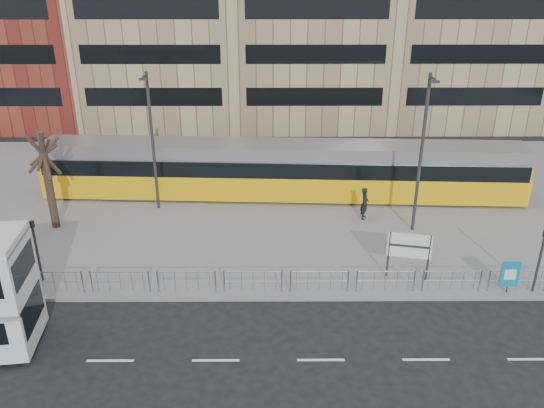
{
  "coord_description": "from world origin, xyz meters",
  "views": [
    {
      "loc": [
        0.05,
        -20.05,
        13.47
      ],
      "look_at": [
        0.19,
        6.0,
        2.12
      ],
      "focal_mm": 35.0,
      "sensor_mm": 36.0,
      "label": 1
    }
  ],
  "objects_px": {
    "station_sign": "(409,248)",
    "traffic_light_east": "(541,253)",
    "traffic_light_west": "(35,243)",
    "ad_panel": "(510,275)",
    "lamp_post_west": "(152,137)",
    "pedestrian": "(365,203)",
    "lamp_post_east": "(422,149)",
    "bare_tree": "(38,127)",
    "tram": "(282,170)"
  },
  "relations": [
    {
      "from": "bare_tree",
      "to": "station_sign",
      "type": "bearing_deg",
      "value": -16.85
    },
    {
      "from": "station_sign",
      "to": "lamp_post_west",
      "type": "bearing_deg",
      "value": 160.24
    },
    {
      "from": "tram",
      "to": "station_sign",
      "type": "relative_size",
      "value": 13.09
    },
    {
      "from": "station_sign",
      "to": "traffic_light_west",
      "type": "xyz_separation_m",
      "value": [
        -17.24,
        -0.12,
        0.36
      ]
    },
    {
      "from": "station_sign",
      "to": "traffic_light_east",
      "type": "xyz_separation_m",
      "value": [
        5.53,
        -1.17,
        0.36
      ]
    },
    {
      "from": "station_sign",
      "to": "traffic_light_west",
      "type": "relative_size",
      "value": 0.75
    },
    {
      "from": "tram",
      "to": "ad_panel",
      "type": "bearing_deg",
      "value": -45.95
    },
    {
      "from": "tram",
      "to": "ad_panel",
      "type": "relative_size",
      "value": 19.33
    },
    {
      "from": "pedestrian",
      "to": "traffic_light_east",
      "type": "relative_size",
      "value": 0.62
    },
    {
      "from": "pedestrian",
      "to": "lamp_post_east",
      "type": "distance_m",
      "value": 4.82
    },
    {
      "from": "traffic_light_west",
      "to": "traffic_light_east",
      "type": "relative_size",
      "value": 1.0
    },
    {
      "from": "traffic_light_east",
      "to": "traffic_light_west",
      "type": "bearing_deg",
      "value": 166.28
    },
    {
      "from": "station_sign",
      "to": "ad_panel",
      "type": "relative_size",
      "value": 1.48
    },
    {
      "from": "traffic_light_west",
      "to": "lamp_post_east",
      "type": "relative_size",
      "value": 0.35
    },
    {
      "from": "traffic_light_east",
      "to": "ad_panel",
      "type": "bearing_deg",
      "value": 173.59
    },
    {
      "from": "ad_panel",
      "to": "lamp_post_west",
      "type": "distance_m",
      "value": 20.39
    },
    {
      "from": "tram",
      "to": "traffic_light_east",
      "type": "bearing_deg",
      "value": -42.36
    },
    {
      "from": "station_sign",
      "to": "pedestrian",
      "type": "bearing_deg",
      "value": 109.76
    },
    {
      "from": "traffic_light_east",
      "to": "pedestrian",
      "type": "bearing_deg",
      "value": 118.21
    },
    {
      "from": "ad_panel",
      "to": "bare_tree",
      "type": "height_order",
      "value": "bare_tree"
    },
    {
      "from": "station_sign",
      "to": "pedestrian",
      "type": "relative_size",
      "value": 1.21
    },
    {
      "from": "traffic_light_west",
      "to": "bare_tree",
      "type": "distance_m",
      "value": 7.15
    },
    {
      "from": "lamp_post_west",
      "to": "tram",
      "type": "bearing_deg",
      "value": 13.75
    },
    {
      "from": "lamp_post_west",
      "to": "bare_tree",
      "type": "xyz_separation_m",
      "value": [
        -5.36,
        -2.59,
        1.34
      ]
    },
    {
      "from": "ad_panel",
      "to": "traffic_light_east",
      "type": "distance_m",
      "value": 1.63
    },
    {
      "from": "traffic_light_west",
      "to": "traffic_light_east",
      "type": "bearing_deg",
      "value": 16.88
    },
    {
      "from": "traffic_light_west",
      "to": "traffic_light_east",
      "type": "xyz_separation_m",
      "value": [
        22.77,
        -1.04,
        0.0
      ]
    },
    {
      "from": "pedestrian",
      "to": "traffic_light_east",
      "type": "distance_m",
      "value": 10.23
    },
    {
      "from": "traffic_light_west",
      "to": "traffic_light_east",
      "type": "distance_m",
      "value": 22.79
    },
    {
      "from": "pedestrian",
      "to": "traffic_light_east",
      "type": "height_order",
      "value": "traffic_light_east"
    },
    {
      "from": "traffic_light_east",
      "to": "lamp_post_west",
      "type": "height_order",
      "value": "lamp_post_west"
    },
    {
      "from": "traffic_light_west",
      "to": "lamp_post_east",
      "type": "distance_m",
      "value": 19.77
    },
    {
      "from": "station_sign",
      "to": "ad_panel",
      "type": "height_order",
      "value": "station_sign"
    },
    {
      "from": "traffic_light_west",
      "to": "bare_tree",
      "type": "height_order",
      "value": "bare_tree"
    },
    {
      "from": "traffic_light_west",
      "to": "bare_tree",
      "type": "xyz_separation_m",
      "value": [
        -1.49,
        5.8,
        3.91
      ]
    },
    {
      "from": "traffic_light_west",
      "to": "lamp_post_east",
      "type": "xyz_separation_m",
      "value": [
        18.85,
        5.29,
        2.78
      ]
    },
    {
      "from": "tram",
      "to": "station_sign",
      "type": "bearing_deg",
      "value": -57.82
    },
    {
      "from": "ad_panel",
      "to": "traffic_light_west",
      "type": "distance_m",
      "value": 21.59
    },
    {
      "from": "station_sign",
      "to": "traffic_light_west",
      "type": "height_order",
      "value": "traffic_light_west"
    },
    {
      "from": "station_sign",
      "to": "lamp_post_east",
      "type": "bearing_deg",
      "value": 84.67
    },
    {
      "from": "pedestrian",
      "to": "lamp_post_east",
      "type": "height_order",
      "value": "lamp_post_east"
    },
    {
      "from": "traffic_light_west",
      "to": "ad_panel",
      "type": "bearing_deg",
      "value": 16.46
    },
    {
      "from": "ad_panel",
      "to": "traffic_light_east",
      "type": "xyz_separation_m",
      "value": [
        1.24,
        0.1,
        1.05
      ]
    },
    {
      "from": "pedestrian",
      "to": "traffic_light_west",
      "type": "distance_m",
      "value": 17.72
    },
    {
      "from": "pedestrian",
      "to": "lamp_post_west",
      "type": "relative_size",
      "value": 0.23
    },
    {
      "from": "traffic_light_west",
      "to": "lamp_post_west",
      "type": "xyz_separation_m",
      "value": [
        3.87,
        8.38,
        2.57
      ]
    },
    {
      "from": "tram",
      "to": "lamp_post_west",
      "type": "height_order",
      "value": "lamp_post_west"
    },
    {
      "from": "ad_panel",
      "to": "traffic_light_west",
      "type": "xyz_separation_m",
      "value": [
        -21.53,
        1.14,
        1.05
      ]
    },
    {
      "from": "pedestrian",
      "to": "lamp_post_east",
      "type": "bearing_deg",
      "value": -104.53
    },
    {
      "from": "bare_tree",
      "to": "ad_panel",
      "type": "bearing_deg",
      "value": -16.77
    }
  ]
}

